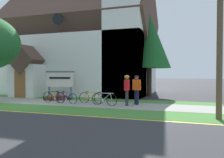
% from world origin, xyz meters
% --- Properties ---
extents(ground, '(140.00, 140.00, 0.00)m').
position_xyz_m(ground, '(0.00, 4.00, 0.00)').
color(ground, '#333335').
extents(sidewalk_slab, '(32.00, 2.72, 0.01)m').
position_xyz_m(sidewalk_slab, '(0.09, 1.88, 0.01)').
color(sidewalk_slab, '#99968E').
rests_on(sidewalk_slab, ground).
extents(grass_verge, '(32.00, 2.31, 0.01)m').
position_xyz_m(grass_verge, '(0.09, -0.64, 0.00)').
color(grass_verge, '#427F33').
rests_on(grass_verge, ground).
extents(church_lawn, '(24.00, 1.79, 0.01)m').
position_xyz_m(church_lawn, '(0.09, 4.14, 0.00)').
color(church_lawn, '#427F33').
rests_on(church_lawn, ground).
extents(church_building, '(13.78, 9.96, 13.41)m').
position_xyz_m(church_building, '(0.56, 8.80, 4.67)').
color(church_building, white).
rests_on(church_building, ground).
extents(church_sign, '(2.25, 0.28, 2.07)m').
position_xyz_m(church_sign, '(1.02, 3.78, 1.39)').
color(church_sign, slate).
rests_on(church_sign, ground).
extents(flower_bed, '(2.08, 2.08, 0.34)m').
position_xyz_m(flower_bed, '(1.02, 3.48, 0.09)').
color(flower_bed, '#382319').
rests_on(flower_bed, ground).
extents(bicycle_red, '(1.67, 0.45, 0.77)m').
position_xyz_m(bicycle_red, '(2.83, 1.59, 0.36)').
color(bicycle_red, black).
rests_on(bicycle_red, ground).
extents(bicycle_orange, '(1.74, 0.43, 0.78)m').
position_xyz_m(bicycle_orange, '(5.34, 1.58, 0.37)').
color(bicycle_orange, black).
rests_on(bicycle_orange, ground).
extents(bicycle_silver, '(1.72, 0.08, 0.76)m').
position_xyz_m(bicycle_silver, '(4.28, 2.15, 0.36)').
color(bicycle_silver, black).
rests_on(bicycle_silver, ground).
extents(bicycle_white, '(1.72, 0.22, 0.78)m').
position_xyz_m(bicycle_white, '(1.88, 1.63, 0.37)').
color(bicycle_white, black).
rests_on(bicycle_white, ground).
extents(cyclist_in_green_jersey, '(0.29, 0.76, 1.79)m').
position_xyz_m(cyclist_in_green_jersey, '(6.68, 1.81, 1.06)').
color(cyclist_in_green_jersey, '#2D2D33').
rests_on(cyclist_in_green_jersey, ground).
extents(cyclist_in_red_jersey, '(0.58, 0.54, 1.78)m').
position_xyz_m(cyclist_in_red_jersey, '(7.12, 2.44, 1.06)').
color(cyclist_in_red_jersey, '#191E38').
rests_on(cyclist_in_red_jersey, ground).
extents(roadside_conifer, '(3.48, 3.48, 6.77)m').
position_xyz_m(roadside_conifer, '(6.97, 7.83, 4.53)').
color(roadside_conifer, '#3D2D1E').
rests_on(roadside_conifer, ground).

